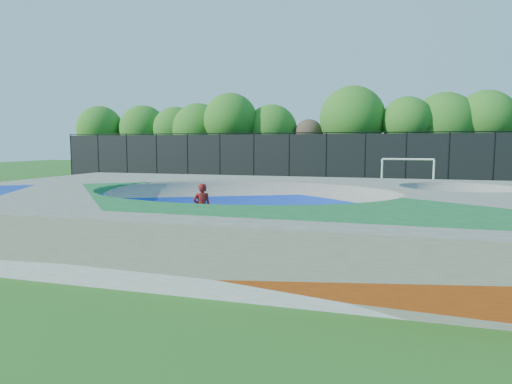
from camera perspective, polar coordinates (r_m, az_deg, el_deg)
ground at (r=16.32m, az=-1.64°, el=-4.94°), size 120.00×120.00×0.00m
skate_deck at (r=16.20m, az=-1.65°, el=-2.34°), size 22.00×14.00×1.50m
skater at (r=16.24m, az=-6.77°, el=-1.95°), size 0.75×0.67×1.73m
skateboard at (r=16.38m, az=-6.73°, el=-4.86°), size 0.75×0.66×0.05m
soccer_goal at (r=31.18m, az=18.42°, el=2.79°), size 3.31×0.12×2.19m
fence at (r=36.58m, az=8.76°, el=4.36°), size 48.09×0.09×4.04m
treeline at (r=41.73m, az=8.80°, el=8.33°), size 53.13×7.17×8.09m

